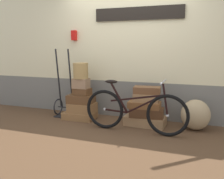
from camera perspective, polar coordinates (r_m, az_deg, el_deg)
ground at (r=4.39m, az=0.06°, el=-9.25°), size 8.45×5.20×0.06m
station_building at (r=4.95m, az=3.61°, el=9.13°), size 6.45×0.74×2.69m
suitcase_0 at (r=4.95m, az=-7.40°, el=-5.90°), size 0.62×0.43×0.14m
suitcase_1 at (r=4.90m, az=-6.85°, el=-4.13°), size 0.50×0.40×0.18m
suitcase_2 at (r=4.87m, az=-7.15°, el=-2.16°), size 0.50×0.36×0.16m
suitcase_3 at (r=4.85m, az=-6.89°, el=-0.45°), size 0.35×0.26×0.13m
suitcase_4 at (r=4.82m, az=-7.15°, el=1.43°), size 0.30×0.24×0.19m
suitcase_5 at (r=4.54m, az=7.63°, el=-7.13°), size 0.73×0.42×0.17m
suitcase_6 at (r=4.46m, az=8.00°, el=-5.25°), size 0.61×0.36×0.16m
suitcase_7 at (r=4.43m, az=7.46°, el=-3.50°), size 0.56×0.31×0.11m
suitcase_8 at (r=4.42m, az=7.77°, el=-1.87°), size 0.45×0.26×0.14m
suitcase_9 at (r=4.42m, az=8.08°, el=-0.15°), size 0.48×0.30×0.12m
wicker_basket at (r=4.79m, az=-7.23°, el=4.31°), size 0.29×0.29×0.30m
luggage_trolley at (r=5.18m, az=-10.81°, el=-2.66°), size 0.37×0.39×1.36m
burlap_sack at (r=4.46m, az=18.66°, el=-5.54°), size 0.49×0.41×0.52m
bicycle at (r=4.10m, az=5.14°, el=-4.94°), size 1.75×0.46×0.88m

